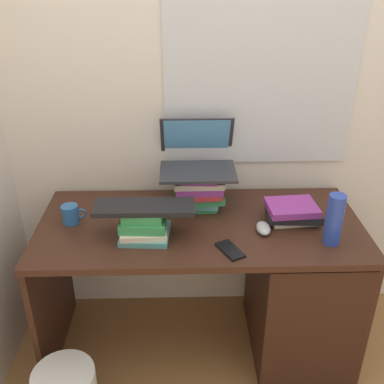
% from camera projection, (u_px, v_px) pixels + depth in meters
% --- Properties ---
extents(ground_plane, '(6.00, 6.00, 0.00)m').
position_uv_depth(ground_plane, '(199.00, 341.00, 2.35)').
color(ground_plane, olive).
extents(wall_back, '(6.00, 0.06, 2.60)m').
position_uv_depth(wall_back, '(198.00, 76.00, 2.09)').
color(wall_back, silver).
rests_on(wall_back, ground).
extents(desk, '(1.45, 0.66, 0.73)m').
position_uv_depth(desk, '(277.00, 283.00, 2.16)').
color(desk, '#381E14').
rests_on(desk, ground).
extents(book_stack_tall, '(0.24, 0.20, 0.18)m').
position_uv_depth(book_stack_tall, '(198.00, 189.00, 2.10)').
color(book_stack_tall, '#338C4C').
rests_on(book_stack_tall, desk).
extents(book_stack_keyboard_riser, '(0.22, 0.21, 0.13)m').
position_uv_depth(book_stack_keyboard_riser, '(144.00, 224.00, 1.90)').
color(book_stack_keyboard_riser, teal).
rests_on(book_stack_keyboard_riser, desk).
extents(book_stack_side, '(0.25, 0.19, 0.09)m').
position_uv_depth(book_stack_side, '(293.00, 212.00, 2.02)').
color(book_stack_side, beige).
rests_on(book_stack_side, desk).
extents(laptop, '(0.35, 0.33, 0.22)m').
position_uv_depth(laptop, '(197.00, 157.00, 2.10)').
color(laptop, '#2D2D33').
rests_on(laptop, book_stack_tall).
extents(keyboard, '(0.42, 0.15, 0.02)m').
position_uv_depth(keyboard, '(144.00, 207.00, 1.86)').
color(keyboard, black).
rests_on(keyboard, book_stack_keyboard_riser).
extents(computer_mouse, '(0.06, 0.10, 0.04)m').
position_uv_depth(computer_mouse, '(263.00, 228.00, 1.95)').
color(computer_mouse, '#A5A8AD').
rests_on(computer_mouse, desk).
extents(mug, '(0.11, 0.07, 0.09)m').
position_uv_depth(mug, '(71.00, 214.00, 2.00)').
color(mug, '#265999').
rests_on(mug, desk).
extents(water_bottle, '(0.07, 0.07, 0.22)m').
position_uv_depth(water_bottle, '(334.00, 220.00, 1.83)').
color(water_bottle, '#263FA5').
rests_on(water_bottle, desk).
extents(cell_phone, '(0.12, 0.15, 0.01)m').
position_uv_depth(cell_phone, '(230.00, 250.00, 1.82)').
color(cell_phone, black).
rests_on(cell_phone, desk).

